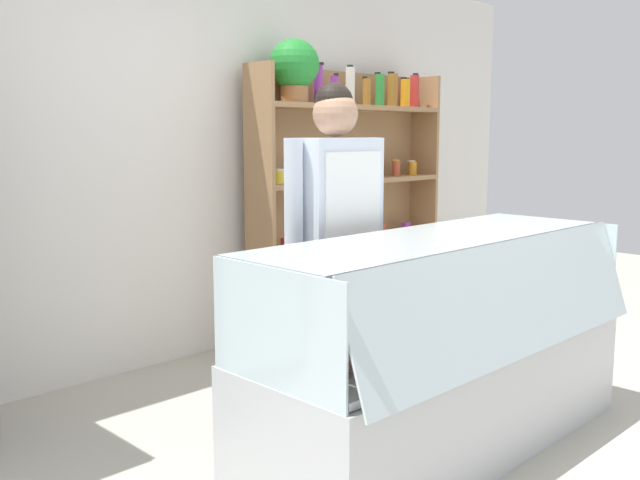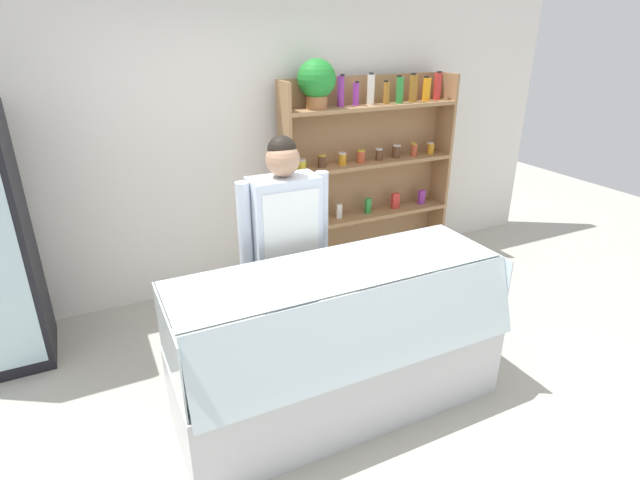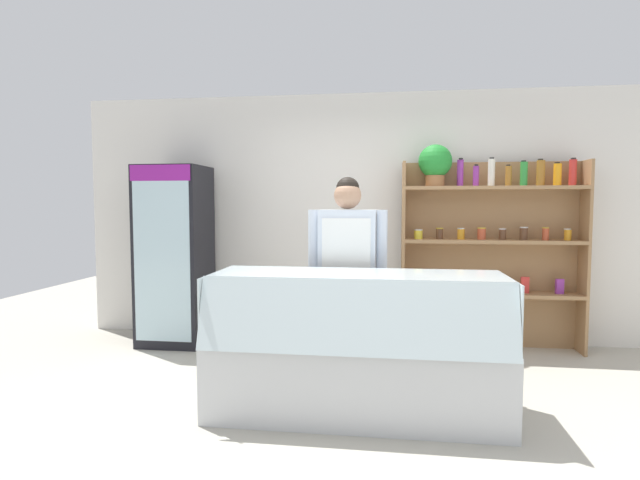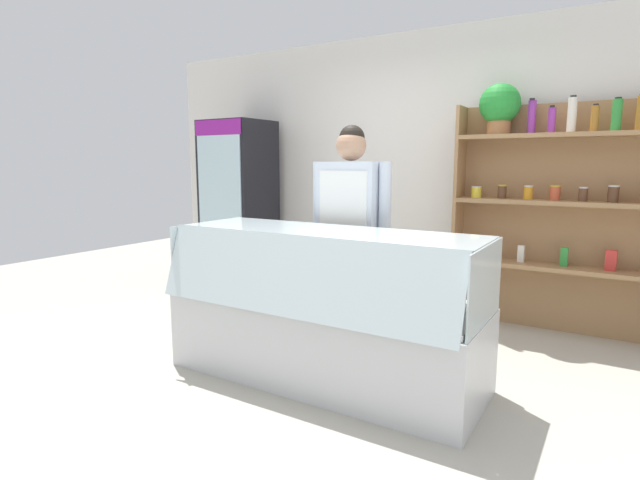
% 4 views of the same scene
% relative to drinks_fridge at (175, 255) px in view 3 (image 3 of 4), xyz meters
% --- Properties ---
extents(ground_plane, '(12.00, 12.00, 0.00)m').
position_rel_drinks_fridge_xyz_m(ground_plane, '(2.20, -1.48, -0.95)').
color(ground_plane, '#B7B2A3').
extents(back_wall, '(6.80, 0.10, 2.70)m').
position_rel_drinks_fridge_xyz_m(back_wall, '(2.20, 0.50, 0.40)').
color(back_wall, white).
rests_on(back_wall, ground).
extents(drinks_fridge, '(0.67, 0.63, 1.90)m').
position_rel_drinks_fridge_xyz_m(drinks_fridge, '(0.00, 0.00, 0.00)').
color(drinks_fridge, black).
rests_on(drinks_fridge, ground).
extents(shelving_unit, '(1.81, 0.34, 2.10)m').
position_rel_drinks_fridge_xyz_m(shelving_unit, '(3.20, 0.24, 0.28)').
color(shelving_unit, '#9E754C').
rests_on(shelving_unit, ground).
extents(deli_display_case, '(2.09, 0.82, 1.01)m').
position_rel_drinks_fridge_xyz_m(deli_display_case, '(2.04, -1.56, -0.64)').
color(deli_display_case, silver).
rests_on(deli_display_case, ground).
extents(shop_clerk, '(0.65, 0.25, 1.72)m').
position_rel_drinks_fridge_xyz_m(shop_clerk, '(1.93, -0.97, 0.08)').
color(shop_clerk, '#383D51').
rests_on(shop_clerk, ground).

